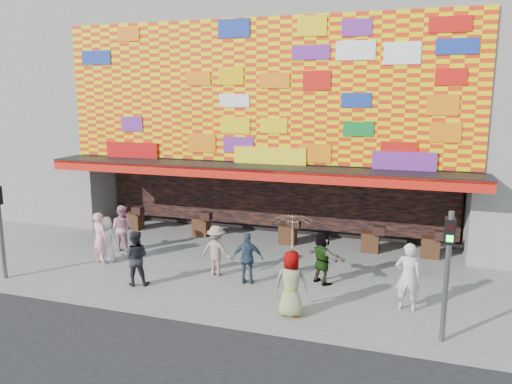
% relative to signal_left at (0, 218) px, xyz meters
% --- Properties ---
extents(ground, '(90.00, 90.00, 0.00)m').
position_rel_signal_left_xyz_m(ground, '(6.20, 1.50, -1.86)').
color(ground, slate).
rests_on(ground, ground).
extents(shop_building, '(15.20, 9.40, 10.00)m').
position_rel_signal_left_xyz_m(shop_building, '(6.20, 9.68, 3.37)').
color(shop_building, gray).
rests_on(shop_building, ground).
extents(neighbor_left, '(11.00, 8.00, 12.00)m').
position_rel_signal_left_xyz_m(neighbor_left, '(-6.80, 9.50, 4.14)').
color(neighbor_left, gray).
rests_on(neighbor_left, ground).
extents(signal_left, '(0.22, 0.20, 3.00)m').
position_rel_signal_left_xyz_m(signal_left, '(0.00, 0.00, 0.00)').
color(signal_left, '#59595B').
rests_on(signal_left, ground).
extents(signal_right, '(0.22, 0.20, 3.00)m').
position_rel_signal_left_xyz_m(signal_right, '(12.40, 0.00, 0.00)').
color(signal_right, '#59595B').
rests_on(signal_right, ground).
extents(ped_a, '(0.78, 0.55, 1.53)m').
position_rel_signal_left_xyz_m(ped_a, '(2.04, 2.25, -1.10)').
color(ped_a, silver).
rests_on(ped_a, ground).
extents(ped_b, '(0.72, 0.58, 1.71)m').
position_rel_signal_left_xyz_m(ped_b, '(1.93, 2.07, -1.01)').
color(ped_b, pink).
rests_on(ped_b, ground).
extents(ped_c, '(0.95, 0.85, 1.62)m').
position_rel_signal_left_xyz_m(ped_c, '(4.05, 0.78, -1.05)').
color(ped_c, black).
rests_on(ped_c, ground).
extents(ped_d, '(1.04, 0.64, 1.56)m').
position_rel_signal_left_xyz_m(ped_d, '(5.97, 2.25, -1.08)').
color(ped_d, gray).
rests_on(ped_d, ground).
extents(ped_e, '(0.96, 0.59, 1.54)m').
position_rel_signal_left_xyz_m(ped_e, '(7.10, 1.90, -1.09)').
color(ped_e, '#2F4053').
rests_on(ped_e, ground).
extents(ped_f, '(1.45, 1.22, 1.57)m').
position_rel_signal_left_xyz_m(ped_f, '(9.16, 2.61, -1.08)').
color(ped_f, gray).
rests_on(ped_f, ground).
extents(ped_g, '(0.87, 0.62, 1.69)m').
position_rel_signal_left_xyz_m(ped_g, '(8.84, 0.20, -1.02)').
color(ped_g, gray).
rests_on(ped_g, ground).
extents(ped_h, '(0.66, 0.44, 1.78)m').
position_rel_signal_left_xyz_m(ped_h, '(11.58, 1.49, -0.97)').
color(ped_h, beige).
rests_on(ped_h, ground).
extents(ped_i, '(0.84, 0.68, 1.64)m').
position_rel_signal_left_xyz_m(ped_i, '(1.84, 3.49, -1.04)').
color(ped_i, pink).
rests_on(ped_i, ground).
extents(parasol, '(1.05, 1.06, 1.86)m').
position_rel_signal_left_xyz_m(parasol, '(8.84, 0.20, 0.30)').
color(parasol, beige).
rests_on(parasol, ground).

